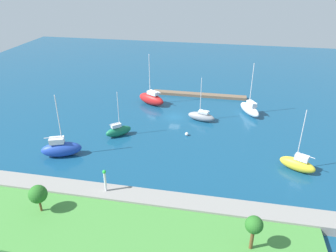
{
  "coord_description": "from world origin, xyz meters",
  "views": [
    {
      "loc": [
        -11.62,
        67.37,
        32.17
      ],
      "look_at": [
        0.0,
        7.77,
        1.5
      ],
      "focal_mm": 34.43,
      "sensor_mm": 36.0,
      "label": 1
    }
  ],
  "objects_px": {
    "sailboat_green_inner_mooring": "(118,131)",
    "sailboat_white_west_end": "(250,109)",
    "park_tree_west": "(38,194)",
    "park_tree_center": "(254,226)",
    "pier_dock": "(199,95)",
    "sailboat_red_lone_north": "(151,99)",
    "sailboat_blue_mid_basin": "(61,148)",
    "sailboat_gray_center_basin": "(201,116)",
    "sailboat_yellow_by_breakwater": "(298,164)",
    "mooring_buoy_white": "(187,134)",
    "harbor_beacon": "(105,179)"
  },
  "relations": [
    {
      "from": "sailboat_blue_mid_basin",
      "to": "mooring_buoy_white",
      "type": "bearing_deg",
      "value": 7.91
    },
    {
      "from": "sailboat_red_lone_north",
      "to": "sailboat_green_inner_mooring",
      "type": "xyz_separation_m",
      "value": [
        2.75,
        17.7,
        -0.38
      ]
    },
    {
      "from": "sailboat_yellow_by_breakwater",
      "to": "sailboat_red_lone_north",
      "type": "bearing_deg",
      "value": -9.92
    },
    {
      "from": "park_tree_center",
      "to": "sailboat_blue_mid_basin",
      "type": "height_order",
      "value": "sailboat_blue_mid_basin"
    },
    {
      "from": "park_tree_west",
      "to": "pier_dock",
      "type": "bearing_deg",
      "value": -108.3
    },
    {
      "from": "sailboat_gray_center_basin",
      "to": "mooring_buoy_white",
      "type": "xyz_separation_m",
      "value": [
        2.22,
        7.84,
        -0.71
      ]
    },
    {
      "from": "sailboat_blue_mid_basin",
      "to": "sailboat_white_west_end",
      "type": "bearing_deg",
      "value": 14.97
    },
    {
      "from": "sailboat_green_inner_mooring",
      "to": "sailboat_white_west_end",
      "type": "distance_m",
      "value": 31.65
    },
    {
      "from": "sailboat_yellow_by_breakwater",
      "to": "mooring_buoy_white",
      "type": "height_order",
      "value": "sailboat_yellow_by_breakwater"
    },
    {
      "from": "sailboat_yellow_by_breakwater",
      "to": "sailboat_white_west_end",
      "type": "height_order",
      "value": "sailboat_white_west_end"
    },
    {
      "from": "sailboat_yellow_by_breakwater",
      "to": "park_tree_center",
      "type": "bearing_deg",
      "value": 93.87
    },
    {
      "from": "sailboat_white_west_end",
      "to": "sailboat_red_lone_north",
      "type": "bearing_deg",
      "value": 57.3
    },
    {
      "from": "sailboat_blue_mid_basin",
      "to": "sailboat_gray_center_basin",
      "type": "xyz_separation_m",
      "value": [
        -24.02,
        -20.13,
        -0.49
      ]
    },
    {
      "from": "park_tree_west",
      "to": "park_tree_center",
      "type": "relative_size",
      "value": 0.87
    },
    {
      "from": "sailboat_yellow_by_breakwater",
      "to": "park_tree_west",
      "type": "bearing_deg",
      "value": 53.91
    },
    {
      "from": "sailboat_red_lone_north",
      "to": "sailboat_gray_center_basin",
      "type": "relative_size",
      "value": 1.27
    },
    {
      "from": "sailboat_yellow_by_breakwater",
      "to": "pier_dock",
      "type": "bearing_deg",
      "value": -30.35
    },
    {
      "from": "sailboat_blue_mid_basin",
      "to": "mooring_buoy_white",
      "type": "distance_m",
      "value": 25.05
    },
    {
      "from": "sailboat_red_lone_north",
      "to": "park_tree_west",
      "type": "bearing_deg",
      "value": 110.06
    },
    {
      "from": "harbor_beacon",
      "to": "park_tree_center",
      "type": "bearing_deg",
      "value": 162.22
    },
    {
      "from": "park_tree_west",
      "to": "mooring_buoy_white",
      "type": "bearing_deg",
      "value": -120.98
    },
    {
      "from": "pier_dock",
      "to": "park_tree_center",
      "type": "xyz_separation_m",
      "value": [
        -11.88,
        52.03,
        4.36
      ]
    },
    {
      "from": "sailboat_green_inner_mooring",
      "to": "sailboat_white_west_end",
      "type": "xyz_separation_m",
      "value": [
        -27.11,
        -16.35,
        0.19
      ]
    },
    {
      "from": "sailboat_blue_mid_basin",
      "to": "park_tree_west",
      "type": "bearing_deg",
      "value": -93.49
    },
    {
      "from": "sailboat_blue_mid_basin",
      "to": "sailboat_yellow_by_breakwater",
      "type": "xyz_separation_m",
      "value": [
        -42.34,
        -3.45,
        -0.28
      ]
    },
    {
      "from": "harbor_beacon",
      "to": "sailboat_white_west_end",
      "type": "xyz_separation_m",
      "value": [
        -22.36,
        -35.84,
        -2.19
      ]
    },
    {
      "from": "sailboat_red_lone_north",
      "to": "pier_dock",
      "type": "bearing_deg",
      "value": -117.08
    },
    {
      "from": "park_tree_center",
      "to": "mooring_buoy_white",
      "type": "bearing_deg",
      "value": -67.64
    },
    {
      "from": "park_tree_west",
      "to": "sailboat_blue_mid_basin",
      "type": "bearing_deg",
      "value": -71.97
    },
    {
      "from": "park_tree_west",
      "to": "sailboat_green_inner_mooring",
      "type": "bearing_deg",
      "value": -96.31
    },
    {
      "from": "park_tree_west",
      "to": "sailboat_red_lone_north",
      "type": "bearing_deg",
      "value": -97.36
    },
    {
      "from": "pier_dock",
      "to": "sailboat_green_inner_mooring",
      "type": "distance_m",
      "value": 29.34
    },
    {
      "from": "sailboat_blue_mid_basin",
      "to": "sailboat_green_inner_mooring",
      "type": "distance_m",
      "value": 12.33
    },
    {
      "from": "harbor_beacon",
      "to": "mooring_buoy_white",
      "type": "relative_size",
      "value": 5.03
    },
    {
      "from": "sailboat_yellow_by_breakwater",
      "to": "sailboat_blue_mid_basin",
      "type": "bearing_deg",
      "value": 31.53
    },
    {
      "from": "sailboat_red_lone_north",
      "to": "sailboat_green_inner_mooring",
      "type": "relative_size",
      "value": 1.33
    },
    {
      "from": "pier_dock",
      "to": "sailboat_green_inner_mooring",
      "type": "relative_size",
      "value": 2.6
    },
    {
      "from": "pier_dock",
      "to": "harbor_beacon",
      "type": "height_order",
      "value": "harbor_beacon"
    },
    {
      "from": "sailboat_yellow_by_breakwater",
      "to": "mooring_buoy_white",
      "type": "bearing_deg",
      "value": 3.59
    },
    {
      "from": "pier_dock",
      "to": "sailboat_gray_center_basin",
      "type": "bearing_deg",
      "value": 98.06
    },
    {
      "from": "sailboat_green_inner_mooring",
      "to": "sailboat_red_lone_north",
      "type": "bearing_deg",
      "value": 39.65
    },
    {
      "from": "harbor_beacon",
      "to": "sailboat_green_inner_mooring",
      "type": "xyz_separation_m",
      "value": [
        4.74,
        -19.49,
        -2.37
      ]
    },
    {
      "from": "mooring_buoy_white",
      "to": "pier_dock",
      "type": "bearing_deg",
      "value": -90.2
    },
    {
      "from": "park_tree_west",
      "to": "sailboat_blue_mid_basin",
      "type": "distance_m",
      "value": 16.55
    },
    {
      "from": "park_tree_center",
      "to": "sailboat_white_west_end",
      "type": "height_order",
      "value": "sailboat_white_west_end"
    },
    {
      "from": "harbor_beacon",
      "to": "sailboat_green_inner_mooring",
      "type": "relative_size",
      "value": 0.38
    },
    {
      "from": "sailboat_red_lone_north",
      "to": "sailboat_white_west_end",
      "type": "xyz_separation_m",
      "value": [
        -24.35,
        1.35,
        -0.19
      ]
    },
    {
      "from": "pier_dock",
      "to": "harbor_beacon",
      "type": "bearing_deg",
      "value": 78.39
    },
    {
      "from": "pier_dock",
      "to": "park_tree_center",
      "type": "relative_size",
      "value": 5.23
    },
    {
      "from": "park_tree_center",
      "to": "mooring_buoy_white",
      "type": "xyz_separation_m",
      "value": [
        11.96,
        -29.07,
        -4.35
      ]
    }
  ]
}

